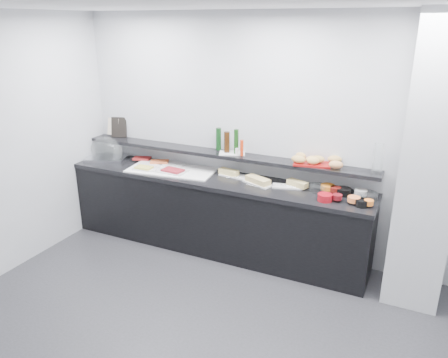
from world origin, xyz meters
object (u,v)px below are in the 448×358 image
at_px(framed_print, 119,127).
at_px(condiment_tray, 232,153).
at_px(bread_tray, 312,163).
at_px(carafe, 378,158).
at_px(cloche_base, 107,158).
at_px(sandwich_plate_mid, 258,183).

relative_size(framed_print, condiment_tray, 0.89).
bearing_deg(framed_print, bread_tray, -20.31).
height_order(framed_print, bread_tray, framed_print).
xyz_separation_m(framed_print, carafe, (3.24, -0.06, 0.02)).
distance_m(condiment_tray, bread_tray, 0.93).
height_order(cloche_base, bread_tray, bread_tray).
bearing_deg(bread_tray, sandwich_plate_mid, -171.29).
relative_size(framed_print, bread_tray, 0.68).
height_order(bread_tray, carafe, carafe).
bearing_deg(framed_print, sandwich_plate_mid, -25.94).
xyz_separation_m(sandwich_plate_mid, bread_tray, (0.54, 0.19, 0.25)).
relative_size(condiment_tray, bread_tray, 0.75).
bearing_deg(carafe, cloche_base, -176.91).
relative_size(condiment_tray, carafe, 0.97).
height_order(cloche_base, carafe, carafe).
bearing_deg(bread_tray, cloche_base, 173.13).
bearing_deg(cloche_base, sandwich_plate_mid, -18.34).
bearing_deg(sandwich_plate_mid, bread_tray, 40.77).
height_order(sandwich_plate_mid, framed_print, framed_print).
bearing_deg(sandwich_plate_mid, framed_print, -165.61).
bearing_deg(sandwich_plate_mid, cloche_base, -159.00).
distance_m(cloche_base, framed_print, 0.43).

